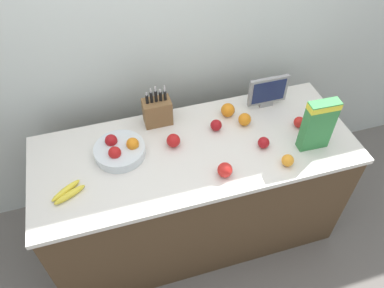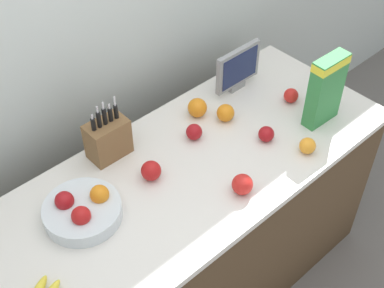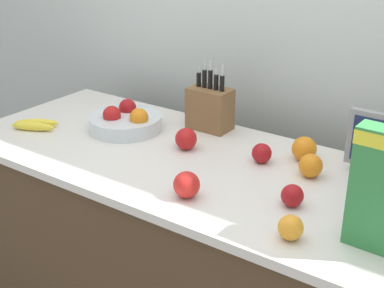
% 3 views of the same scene
% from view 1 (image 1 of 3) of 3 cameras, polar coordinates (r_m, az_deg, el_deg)
% --- Properties ---
extents(ground_plane, '(14.00, 14.00, 0.00)m').
position_cam_1_polar(ground_plane, '(2.86, 0.42, -12.71)').
color(ground_plane, slate).
extents(wall_back, '(9.00, 0.06, 2.60)m').
position_cam_1_polar(wall_back, '(2.33, -3.75, 16.70)').
color(wall_back, silver).
rests_on(wall_back, ground_plane).
extents(counter, '(1.87, 0.74, 0.88)m').
position_cam_1_polar(counter, '(2.49, 0.47, -7.54)').
color(counter, '#4C3823').
rests_on(counter, ground_plane).
extents(knife_block, '(0.17, 0.11, 0.27)m').
position_cam_1_polar(knife_block, '(2.26, -5.31, 4.97)').
color(knife_block, brown).
rests_on(knife_block, counter).
extents(small_monitor, '(0.26, 0.03, 0.22)m').
position_cam_1_polar(small_monitor, '(2.40, 11.52, 7.87)').
color(small_monitor, gray).
rests_on(small_monitor, counter).
extents(cereal_box, '(0.18, 0.07, 0.32)m').
position_cam_1_polar(cereal_box, '(2.16, 18.72, 2.99)').
color(cereal_box, '#338442').
rests_on(cereal_box, counter).
extents(fruit_bowl, '(0.29, 0.29, 0.11)m').
position_cam_1_polar(fruit_bowl, '(2.13, -10.95, -0.90)').
color(fruit_bowl, silver).
rests_on(fruit_bowl, counter).
extents(banana_bunch, '(0.19, 0.15, 0.04)m').
position_cam_1_polar(banana_bunch, '(2.04, -18.41, -7.03)').
color(banana_bunch, yellow).
rests_on(banana_bunch, counter).
extents(apple_rightmost, '(0.07, 0.07, 0.07)m').
position_cam_1_polar(apple_rightmost, '(2.18, 10.86, 0.20)').
color(apple_rightmost, '#A31419').
rests_on(apple_rightmost, counter).
extents(apple_by_knife_block, '(0.08, 0.08, 0.08)m').
position_cam_1_polar(apple_by_knife_block, '(2.00, 5.04, -3.96)').
color(apple_by_knife_block, red).
rests_on(apple_by_knife_block, counter).
extents(apple_middle, '(0.08, 0.08, 0.08)m').
position_cam_1_polar(apple_middle, '(2.14, -2.86, 0.52)').
color(apple_middle, red).
rests_on(apple_middle, counter).
extents(apple_rear, '(0.07, 0.07, 0.07)m').
position_cam_1_polar(apple_rear, '(2.35, 16.04, 3.20)').
color(apple_rear, red).
rests_on(apple_rear, counter).
extents(apple_front, '(0.07, 0.07, 0.07)m').
position_cam_1_polar(apple_front, '(2.24, 3.69, 2.87)').
color(apple_front, '#A31419').
rests_on(apple_front, counter).
extents(orange_back_center, '(0.09, 0.09, 0.09)m').
position_cam_1_polar(orange_back_center, '(2.34, 5.48, 5.18)').
color(orange_back_center, orange).
rests_on(orange_back_center, counter).
extents(orange_front_right, '(0.07, 0.07, 0.07)m').
position_cam_1_polar(orange_front_right, '(2.11, 14.37, -2.43)').
color(orange_front_right, orange).
rests_on(orange_front_right, counter).
extents(orange_near_bowl, '(0.08, 0.08, 0.08)m').
position_cam_1_polar(orange_near_bowl, '(2.29, 8.03, 3.73)').
color(orange_near_bowl, orange).
rests_on(orange_near_bowl, counter).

